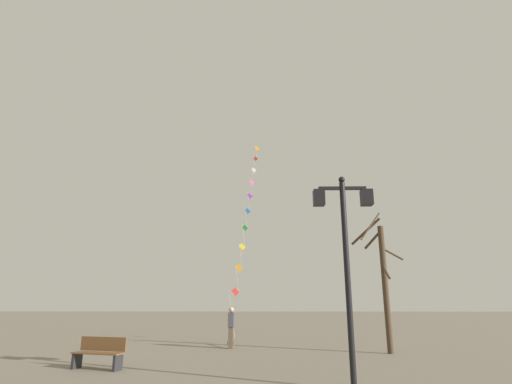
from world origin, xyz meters
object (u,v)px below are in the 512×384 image
twin_lantern_lamp_post (345,236)px  bare_tree (384,280)px  kite_train (247,212)px  kite_flyer (231,326)px  park_bench (99,353)px

twin_lantern_lamp_post → bare_tree: bare_tree is taller
kite_train → kite_flyer: 10.30m
kite_flyer → park_bench: bearing=151.8°
kite_flyer → bare_tree: size_ratio=0.31×
kite_train → kite_flyer: size_ratio=8.60×
bare_tree → park_bench: 10.76m
park_bench → kite_train: bearing=90.9°
twin_lantern_lamp_post → park_bench: (-6.90, 2.75, -3.01)m
twin_lantern_lamp_post → kite_train: bearing=100.8°
park_bench → bare_tree: bearing=39.2°
twin_lantern_lamp_post → kite_train: 16.99m
park_bench → kite_flyer: bearing=75.6°
kite_train → twin_lantern_lamp_post: bearing=-79.2°
kite_train → bare_tree: (5.91, -9.40, -4.97)m
twin_lantern_lamp_post → kite_flyer: (-3.45, 8.44, -2.56)m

